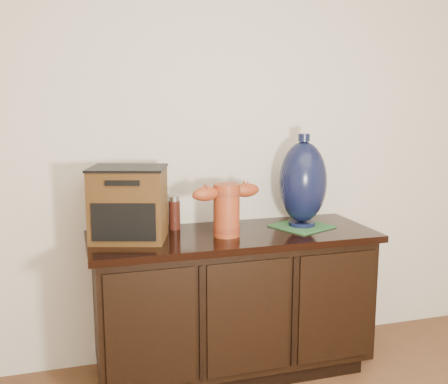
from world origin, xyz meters
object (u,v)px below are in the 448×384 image
object	(u,v)px
terracotta_vessel	(227,207)
spray_can	(174,213)
sideboard	(233,301)
tv_radio	(129,204)
lamp_base	(303,182)

from	to	relation	value
terracotta_vessel	spray_can	distance (m)	0.31
sideboard	terracotta_vessel	distance (m)	0.52
sideboard	tv_radio	distance (m)	0.75
tv_radio	spray_can	distance (m)	0.30
terracotta_vessel	spray_can	xyz separation A→B (m)	(-0.22, 0.21, -0.06)
terracotta_vessel	lamp_base	world-z (taller)	lamp_base
sideboard	spray_can	world-z (taller)	spray_can
lamp_base	tv_radio	bearing A→B (deg)	179.76
sideboard	spray_can	xyz separation A→B (m)	(-0.27, 0.17, 0.45)
sideboard	terracotta_vessel	bearing A→B (deg)	-137.93
terracotta_vessel	tv_radio	xyz separation A→B (m)	(-0.47, 0.07, 0.03)
spray_can	lamp_base	bearing A→B (deg)	-12.14
terracotta_vessel	spray_can	size ratio (longest dim) A/B	2.12
spray_can	sideboard	bearing A→B (deg)	-31.70
lamp_base	sideboard	bearing A→B (deg)	-176.49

